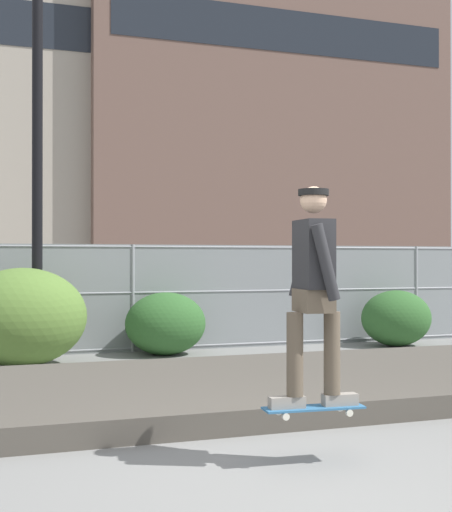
% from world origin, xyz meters
% --- Properties ---
extents(ground_plane, '(120.00, 120.00, 0.00)m').
position_xyz_m(ground_plane, '(0.00, 0.00, 0.00)').
color(ground_plane, slate).
extents(gravel_berm, '(11.65, 3.39, 0.23)m').
position_xyz_m(gravel_berm, '(0.00, 3.06, 0.12)').
color(gravel_berm, '#4C473F').
rests_on(gravel_berm, ground_plane).
extents(skateboard, '(0.81, 0.26, 0.07)m').
position_xyz_m(skateboard, '(0.13, 0.41, 0.43)').
color(skateboard, '#2D608C').
extents(skater, '(0.73, 0.60, 1.72)m').
position_xyz_m(skater, '(0.13, 0.41, 1.42)').
color(skater, gray).
rests_on(skater, skateboard).
extents(chain_fence, '(22.73, 0.06, 1.85)m').
position_xyz_m(chain_fence, '(0.00, 7.27, 0.93)').
color(chain_fence, gray).
rests_on(chain_fence, ground_plane).
extents(street_lamp, '(0.44, 0.44, 7.21)m').
position_xyz_m(street_lamp, '(-1.64, 6.40, 4.45)').
color(street_lamp, black).
rests_on(street_lamp, ground_plane).
extents(office_block, '(22.70, 12.15, 24.26)m').
position_xyz_m(office_block, '(14.03, 38.77, 12.13)').
color(office_block, brown).
rests_on(office_block, ground_plane).
extents(shrub_left, '(1.90, 1.56, 1.47)m').
position_xyz_m(shrub_left, '(-1.86, 6.19, 0.73)').
color(shrub_left, '#567A33').
rests_on(shrub_left, ground_plane).
extents(shrub_center, '(1.35, 1.11, 1.04)m').
position_xyz_m(shrub_center, '(0.45, 6.71, 0.52)').
color(shrub_center, '#2D5B28').
rests_on(shrub_center, ground_plane).
extents(shrub_right, '(1.33, 1.08, 1.02)m').
position_xyz_m(shrub_right, '(4.74, 6.52, 0.51)').
color(shrub_right, '#2D5B28').
rests_on(shrub_right, ground_plane).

